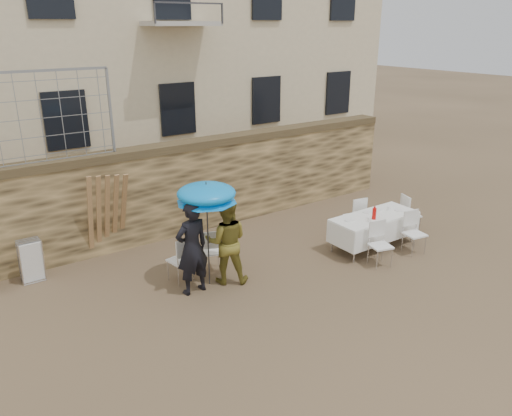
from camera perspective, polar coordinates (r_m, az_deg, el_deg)
ground at (r=8.77m, az=6.22°, el=-13.30°), size 80.00×80.00×0.00m
stone_wall at (r=12.12m, az=-9.14°, el=2.06°), size 13.00×0.50×2.20m
chain_link_fence at (r=10.75m, az=-24.43°, el=9.21°), size 3.20×0.06×1.80m
man_suit at (r=9.38m, az=-7.32°, el=-4.57°), size 0.71×0.50×1.84m
woman_dress at (r=9.73m, az=-3.40°, el=-3.83°), size 1.06×1.00×1.73m
umbrella at (r=9.30m, az=-5.68°, el=1.31°), size 1.15×1.15×1.94m
couple_chair_left at (r=10.02m, az=-8.69°, el=-5.75°), size 0.56×0.56×0.96m
couple_chair_right at (r=10.30m, az=-5.20°, el=-4.81°), size 0.61×0.61×0.96m
banquet_table at (r=11.60m, az=13.42°, el=-1.02°), size 2.10×0.85×0.78m
soda_bottle at (r=11.31m, az=13.36°, el=-0.64°), size 0.09×0.09×0.26m
table_chair_front_left at (r=10.82m, az=14.08°, el=-4.10°), size 0.58×0.58×0.96m
table_chair_front_right at (r=11.62m, az=17.70°, el=-2.75°), size 0.56×0.56×0.96m
table_chair_back at (r=12.33m, az=11.22°, el=-0.81°), size 0.56×0.56×0.96m
table_chair_side at (r=12.77m, az=17.24°, el=-0.62°), size 0.60×0.60×0.96m
chair_stack_right at (r=10.95m, az=-24.46°, el=-5.22°), size 0.46×0.40×0.92m
wood_planks at (r=11.13m, az=-16.92°, el=-0.79°), size 0.70×0.20×2.00m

